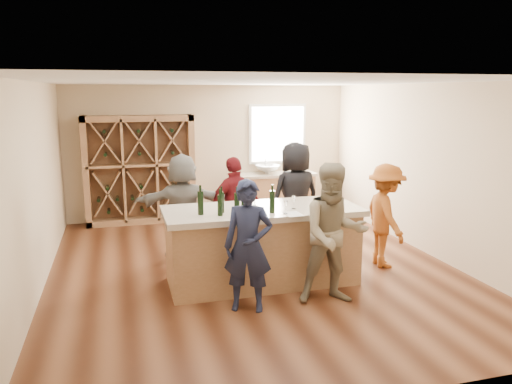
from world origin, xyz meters
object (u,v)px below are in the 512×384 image
object	(u,v)px
wine_bottle_d	(237,204)
person_near_left	(248,246)
wine_rack	(140,170)
person_far_left	(183,205)
person_server	(385,216)
wine_bottle_a	(201,203)
person_far_right	(295,196)
wine_bottle_c	(222,202)
wine_bottle_f	(272,202)
wine_bottle_e	(244,201)
sink	(268,169)
wine_bottle_b	(220,205)
person_near_right	(334,234)
person_far_mid	(235,206)
tasting_counter_base	(262,248)

from	to	relation	value
wine_bottle_d	person_near_left	bearing A→B (deg)	-89.78
wine_rack	person_far_left	size ratio (longest dim) A/B	1.29
person_near_left	person_server	distance (m)	2.62
wine_bottle_a	person_far_right	bearing A→B (deg)	38.62
wine_bottle_c	person_far_right	distance (m)	2.17
wine_bottle_d	person_near_left	size ratio (longest dim) A/B	0.17
wine_bottle_f	wine_bottle_a	bearing A→B (deg)	170.53
wine_bottle_e	person_near_left	world-z (taller)	person_near_left
person_far_right	wine_rack	bearing A→B (deg)	-55.03
wine_bottle_d	wine_bottle_c	bearing A→B (deg)	140.68
wine_bottle_d	person_near_left	xyz separation A→B (m)	(0.00, -0.57, -0.40)
sink	person_far_left	xyz separation A→B (m)	(-2.14, -2.32, -0.16)
wine_bottle_b	person_near_right	xyz separation A→B (m)	(1.33, -0.63, -0.32)
wine_bottle_e	person_far_mid	xyz separation A→B (m)	(0.22, 1.46, -0.42)
wine_bottle_b	person_near_left	world-z (taller)	person_near_left
person_far_mid	person_far_right	distance (m)	1.07
person_near_right	tasting_counter_base	bearing A→B (deg)	135.58
wine_bottle_a	wine_bottle_e	xyz separation A→B (m)	(0.58, -0.02, 0.00)
wine_bottle_a	wine_bottle_b	world-z (taller)	wine_bottle_a
wine_bottle_c	wine_bottle_e	xyz separation A→B (m)	(0.29, -0.05, 0.02)
wine_rack	person_far_mid	size ratio (longest dim) A/B	1.34
wine_bottle_e	person_near_left	size ratio (longest dim) A/B	0.19
wine_bottle_b	wine_bottle_f	distance (m)	0.70
wine_bottle_a	wine_bottle_e	world-z (taller)	wine_bottle_e
wine_rack	wine_bottle_b	distance (m)	4.19
person_far_mid	wine_bottle_f	bearing A→B (deg)	76.98
wine_bottle_c	wine_bottle_e	distance (m)	0.30
wine_bottle_e	person_near_right	bearing A→B (deg)	-36.56
person_near_right	person_near_left	bearing A→B (deg)	-175.23
wine_bottle_c	person_far_left	xyz separation A→B (m)	(-0.32, 1.57, -0.37)
person_server	person_far_left	xyz separation A→B (m)	(-2.93, 1.30, 0.05)
person_server	sink	bearing A→B (deg)	18.20
wine_rack	wine_bottle_c	xyz separation A→B (m)	(0.88, -3.95, 0.12)
tasting_counter_base	wine_bottle_f	size ratio (longest dim) A/B	8.67
wine_rack	wine_bottle_a	distance (m)	4.03
wine_bottle_c	wine_bottle_d	size ratio (longest dim) A/B	0.97
person_near_left	person_far_left	distance (m)	2.33
wine_rack	person_far_left	bearing A→B (deg)	-76.81
sink	wine_bottle_f	distance (m)	4.24
wine_bottle_d	person_near_right	distance (m)	1.31
wine_bottle_a	wine_bottle_c	distance (m)	0.29
wine_bottle_d	person_near_right	size ratio (longest dim) A/B	0.16
person_far_right	tasting_counter_base	bearing A→B (deg)	44.37
wine_bottle_d	person_far_mid	world-z (taller)	person_far_mid
tasting_counter_base	wine_bottle_a	world-z (taller)	wine_bottle_a
wine_bottle_a	person_server	xyz separation A→B (m)	(2.90, 0.30, -0.44)
tasting_counter_base	wine_bottle_b	bearing A→B (deg)	-157.46
wine_rack	person_far_mid	xyz separation A→B (m)	(1.39, -2.55, -0.28)
person_near_left	person_far_left	bearing A→B (deg)	123.14
person_far_mid	person_far_right	world-z (taller)	person_far_right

